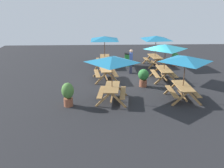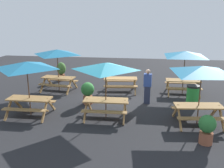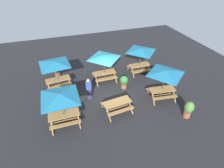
% 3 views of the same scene
% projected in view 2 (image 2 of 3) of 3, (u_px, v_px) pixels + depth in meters
% --- Properties ---
extents(ground_plane, '(25.78, 25.78, 0.00)m').
position_uv_depth(ground_plane, '(111.00, 103.00, 12.02)').
color(ground_plane, '#232326').
rests_on(ground_plane, ground).
extents(picnic_table_0, '(2.04, 2.04, 2.34)m').
position_uv_depth(picnic_table_0, '(106.00, 70.00, 9.84)').
color(picnic_table_0, '#A87A44').
rests_on(picnic_table_0, ground).
extents(picnic_table_1, '(2.22, 2.22, 2.34)m').
position_uv_depth(picnic_table_1, '(57.00, 55.00, 13.50)').
color(picnic_table_1, '#A87A44').
rests_on(picnic_table_1, ground).
extents(picnic_table_2, '(2.81, 2.81, 2.34)m').
position_uv_depth(picnic_table_2, '(202.00, 74.00, 9.21)').
color(picnic_table_2, '#A87A44').
rests_on(picnic_table_2, ground).
extents(picnic_table_3, '(2.83, 2.83, 2.34)m').
position_uv_depth(picnic_table_3, '(185.00, 57.00, 12.90)').
color(picnic_table_3, '#A87A44').
rests_on(picnic_table_3, ground).
extents(picnic_table_4, '(1.94, 1.70, 0.81)m').
position_uv_depth(picnic_table_4, '(121.00, 82.00, 13.70)').
color(picnic_table_4, '#A87A44').
rests_on(picnic_table_4, ground).
extents(picnic_table_5, '(2.01, 2.01, 2.34)m').
position_uv_depth(picnic_table_5, '(27.00, 69.00, 10.05)').
color(picnic_table_5, '#A87A44').
rests_on(picnic_table_5, ground).
extents(trash_bin_green, '(0.59, 0.59, 0.98)m').
position_uv_depth(trash_bin_green, '(193.00, 96.00, 11.54)').
color(trash_bin_green, green).
rests_on(trash_bin_green, ground).
extents(potted_plant_0, '(0.59, 0.59, 1.18)m').
position_uv_depth(potted_plant_0, '(61.00, 70.00, 15.97)').
color(potted_plant_0, '#935138').
rests_on(potted_plant_0, ground).
extents(potted_plant_1, '(0.56, 0.56, 1.00)m').
position_uv_depth(potted_plant_1, '(207.00, 128.00, 8.10)').
color(potted_plant_1, '#935138').
rests_on(potted_plant_1, ground).
extents(potted_plant_2, '(0.63, 0.63, 1.05)m').
position_uv_depth(potted_plant_2, '(88.00, 92.00, 11.77)').
color(potted_plant_2, '#935138').
rests_on(potted_plant_2, ground).
extents(person_standing, '(0.38, 0.26, 1.67)m').
position_uv_depth(person_standing, '(147.00, 86.00, 11.74)').
color(person_standing, '#2D334C').
rests_on(person_standing, ground).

